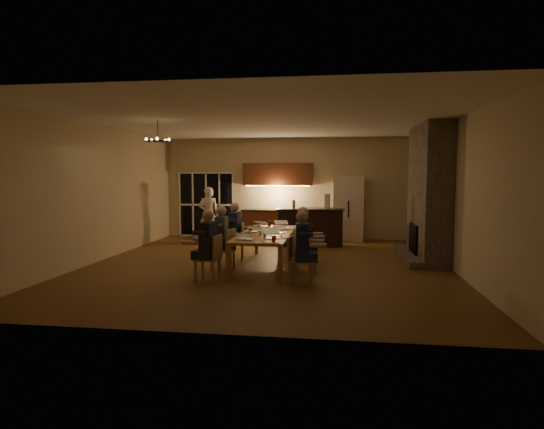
{
  "coord_description": "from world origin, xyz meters",
  "views": [
    {
      "loc": [
        1.5,
        -10.0,
        2.03
      ],
      "look_at": [
        0.07,
        0.3,
        1.12
      ],
      "focal_mm": 30.0,
      "sensor_mm": 36.0,
      "label": 1
    }
  ],
  "objects_px": {
    "chair_right_far": "(307,243)",
    "mug_front": "(260,233)",
    "redcup_far": "(279,223)",
    "person_left_mid": "(222,238)",
    "person_right_mid": "(303,240)",
    "bar_bottle": "(294,204)",
    "standing_person": "(209,214)",
    "can_silver": "(264,234)",
    "mug_back": "(259,226)",
    "mug_mid": "(276,227)",
    "refrigerator": "(348,208)",
    "chandelier": "(158,141)",
    "chair_right_mid": "(305,250)",
    "chair_left_mid": "(223,250)",
    "redcup_near": "(274,239)",
    "plate_near": "(277,236)",
    "person_left_near": "(208,246)",
    "laptop_c": "(254,227)",
    "dining_table": "(266,250)",
    "redcup_mid": "(251,228)",
    "laptop_f": "(282,223)",
    "laptop_d": "(276,228)",
    "bar_blender": "(327,201)",
    "laptop_b": "(272,233)",
    "chair_left_near": "(208,258)",
    "plate_left": "(245,238)",
    "laptop_e": "(263,222)",
    "person_left_far": "(235,232)",
    "bar_island": "(310,227)",
    "plate_far": "(287,229)",
    "can_cola": "(269,223)",
    "laptop_a": "(245,234)",
    "person_right_near": "(302,248)",
    "chair_right_near": "(301,261)",
    "chair_left_far": "(235,242)"
  },
  "relations": [
    {
      "from": "chair_left_near",
      "to": "redcup_mid",
      "type": "distance_m",
      "value": 2.04
    },
    {
      "from": "mug_back",
      "to": "redcup_near",
      "type": "relative_size",
      "value": 0.83
    },
    {
      "from": "can_silver",
      "to": "mug_back",
      "type": "bearing_deg",
      "value": 104.11
    },
    {
      "from": "person_left_near",
      "to": "laptop_c",
      "type": "height_order",
      "value": "person_left_near"
    },
    {
      "from": "plate_near",
      "to": "chair_right_far",
      "type": "bearing_deg",
      "value": 63.01
    },
    {
      "from": "standing_person",
      "to": "chair_left_mid",
      "type": "bearing_deg",
      "value": 99.19
    },
    {
      "from": "chair_left_mid",
      "to": "standing_person",
      "type": "relative_size",
      "value": 0.53
    },
    {
      "from": "chandelier",
      "to": "bar_bottle",
      "type": "bearing_deg",
      "value": 52.34
    },
    {
      "from": "person_right_mid",
      "to": "can_cola",
      "type": "distance_m",
      "value": 2.19
    },
    {
      "from": "chair_left_far",
      "to": "mug_back",
      "type": "height_order",
      "value": "chair_left_far"
    },
    {
      "from": "person_left_near",
      "to": "plate_near",
      "type": "height_order",
      "value": "person_left_near"
    },
    {
      "from": "person_left_near",
      "to": "laptop_f",
      "type": "relative_size",
      "value": 4.31
    },
    {
      "from": "laptop_b",
      "to": "laptop_d",
      "type": "relative_size",
      "value": 1.0
    },
    {
      "from": "laptop_c",
      "to": "standing_person",
      "type": "bearing_deg",
      "value": -48.42
    },
    {
      "from": "standing_person",
      "to": "mug_front",
      "type": "relative_size",
      "value": 16.73
    },
    {
      "from": "person_left_mid",
      "to": "person_right_mid",
      "type": "distance_m",
      "value": 1.74
    },
    {
      "from": "laptop_a",
      "to": "bar_bottle",
      "type": "distance_m",
      "value": 4.15
    },
    {
      "from": "laptop_a",
      "to": "mug_mid",
      "type": "distance_m",
      "value": 1.77
    },
    {
      "from": "bar_island",
      "to": "standing_person",
      "type": "xyz_separation_m",
      "value": [
        -3.09,
        0.36,
        0.3
      ]
    },
    {
      "from": "person_right_near",
      "to": "redcup_far",
      "type": "bearing_deg",
      "value": 8.79
    },
    {
      "from": "redcup_mid",
      "to": "person_left_far",
      "type": "bearing_deg",
      "value": 157.61
    },
    {
      "from": "chair_right_far",
      "to": "redcup_far",
      "type": "relative_size",
      "value": 7.42
    },
    {
      "from": "chair_right_far",
      "to": "mug_front",
      "type": "relative_size",
      "value": 8.9
    },
    {
      "from": "chair_left_mid",
      "to": "can_silver",
      "type": "height_order",
      "value": "chair_left_mid"
    },
    {
      "from": "redcup_far",
      "to": "can_silver",
      "type": "xyz_separation_m",
      "value": [
        -0.02,
        -2.15,
        0.0
      ]
    },
    {
      "from": "chair_right_mid",
      "to": "chair_right_far",
      "type": "relative_size",
      "value": 1.0
    },
    {
      "from": "person_right_near",
      "to": "mug_front",
      "type": "xyz_separation_m",
      "value": [
        -0.99,
        1.21,
        0.11
      ]
    },
    {
      "from": "laptop_d",
      "to": "mug_mid",
      "type": "relative_size",
      "value": 3.2
    },
    {
      "from": "dining_table",
      "to": "plate_far",
      "type": "bearing_deg",
      "value": 63.57
    },
    {
      "from": "mug_mid",
      "to": "plate_left",
      "type": "bearing_deg",
      "value": -104.54
    },
    {
      "from": "chair_right_mid",
      "to": "redcup_near",
      "type": "distance_m",
      "value": 1.1
    },
    {
      "from": "dining_table",
      "to": "redcup_mid",
      "type": "distance_m",
      "value": 0.72
    },
    {
      "from": "refrigerator",
      "to": "mug_front",
      "type": "xyz_separation_m",
      "value": [
        -1.98,
        -4.68,
        -0.2
      ]
    },
    {
      "from": "plate_near",
      "to": "bar_blender",
      "type": "relative_size",
      "value": 0.54
    },
    {
      "from": "chair_right_near",
      "to": "chandelier",
      "type": "height_order",
      "value": "chandelier"
    },
    {
      "from": "bar_bottle",
      "to": "redcup_far",
      "type": "bearing_deg",
      "value": -98.87
    },
    {
      "from": "chandelier",
      "to": "bar_blender",
      "type": "relative_size",
      "value": 1.26
    },
    {
      "from": "chair_right_far",
      "to": "redcup_far",
      "type": "bearing_deg",
      "value": 23.12
    },
    {
      "from": "laptop_e",
      "to": "plate_left",
      "type": "xyz_separation_m",
      "value": [
        -0.03,
        -2.13,
        -0.1
      ]
    },
    {
      "from": "bar_island",
      "to": "chair_left_mid",
      "type": "height_order",
      "value": "bar_island"
    },
    {
      "from": "refrigerator",
      "to": "mug_front",
      "type": "bearing_deg",
      "value": -112.95
    },
    {
      "from": "chair_left_mid",
      "to": "redcup_near",
      "type": "bearing_deg",
      "value": 69.88
    },
    {
      "from": "bar_island",
      "to": "laptop_d",
      "type": "xyz_separation_m",
      "value": [
        -0.58,
        -3.11,
        0.32
      ]
    },
    {
      "from": "chair_left_near",
      "to": "person_right_mid",
      "type": "distance_m",
      "value": 2.05
    },
    {
      "from": "standing_person",
      "to": "mug_mid",
      "type": "relative_size",
      "value": 16.73
    },
    {
      "from": "bar_island",
      "to": "redcup_mid",
      "type": "bearing_deg",
      "value": -118.23
    },
    {
      "from": "person_left_far",
      "to": "plate_left",
      "type": "distance_m",
      "value": 1.63
    },
    {
      "from": "chandelier",
      "to": "redcup_near",
      "type": "xyz_separation_m",
      "value": [
        2.64,
        -0.88,
        -1.94
      ]
    },
    {
      "from": "person_right_near",
      "to": "plate_near",
      "type": "bearing_deg",
      "value": 23.25
    },
    {
      "from": "person_right_mid",
      "to": "redcup_mid",
      "type": "xyz_separation_m",
      "value": [
        -1.28,
        0.92,
        0.12
      ]
    }
  ]
}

